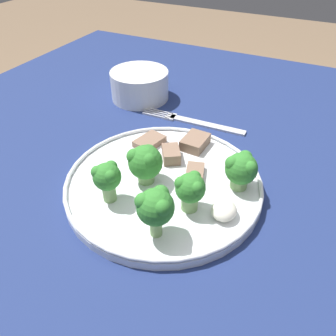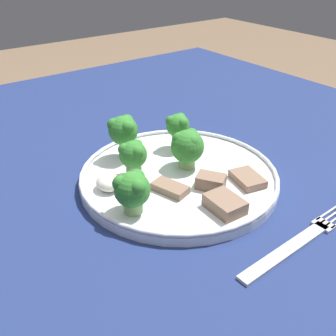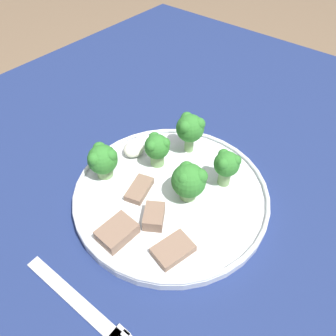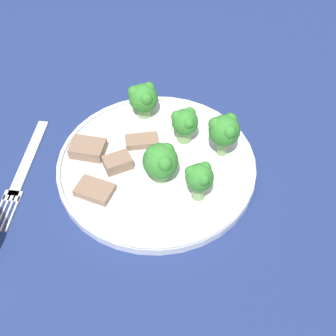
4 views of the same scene
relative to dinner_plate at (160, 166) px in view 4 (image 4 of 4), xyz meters
name	(u,v)px [view 4 (image 4 of 4)]	position (x,y,z in m)	size (l,w,h in m)	color
table	(156,214)	(0.00, 0.01, -0.10)	(1.17, 1.05, 0.72)	navy
dinner_plate	(160,166)	(0.00, 0.00, 0.00)	(0.28, 0.28, 0.02)	white
fork	(23,171)	(0.19, 0.03, -0.01)	(0.03, 0.20, 0.00)	silver
broccoli_floret_near_rim_left	(199,178)	(-0.06, 0.05, 0.04)	(0.04, 0.04, 0.06)	#7FA866
broccoli_floret_center_left	(224,130)	(-0.08, -0.03, 0.05)	(0.04, 0.04, 0.07)	#7FA866
broccoli_floret_back_left	(160,161)	(0.00, 0.02, 0.04)	(0.05, 0.05, 0.06)	#7FA866
broccoli_floret_front_left	(143,98)	(0.04, -0.10, 0.04)	(0.04, 0.04, 0.05)	#7FA866
broccoli_floret_center_back	(185,123)	(-0.03, -0.05, 0.04)	(0.04, 0.04, 0.05)	#7FA866
meat_slice_front_slice	(142,141)	(0.03, -0.04, 0.01)	(0.05, 0.04, 0.01)	#846651
meat_slice_middle_slice	(95,190)	(0.08, 0.06, 0.01)	(0.05, 0.04, 0.01)	#846651
meat_slice_rear_slice	(117,164)	(0.06, 0.02, 0.01)	(0.04, 0.04, 0.02)	#846651
meat_slice_edge_slice	(88,149)	(0.10, -0.01, 0.01)	(0.05, 0.04, 0.02)	#846651
sauce_dollop	(184,114)	(-0.02, -0.10, 0.01)	(0.04, 0.03, 0.02)	silver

